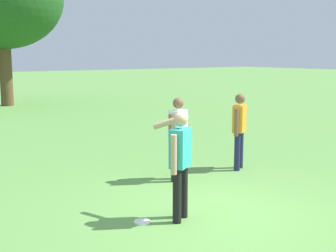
{
  "coord_description": "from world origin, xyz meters",
  "views": [
    {
      "loc": [
        -4.54,
        -5.27,
        2.48
      ],
      "look_at": [
        0.88,
        2.48,
        1.0
      ],
      "focal_mm": 49.4,
      "sensor_mm": 36.0,
      "label": 1
    }
  ],
  "objects_px": {
    "person_bystander": "(178,133)",
    "frisbee": "(142,222)",
    "person_thrower": "(239,126)",
    "person_catcher": "(180,158)"
  },
  "relations": [
    {
      "from": "person_thrower",
      "to": "person_bystander",
      "type": "bearing_deg",
      "value": 178.48
    },
    {
      "from": "person_thrower",
      "to": "person_catcher",
      "type": "height_order",
      "value": "same"
    },
    {
      "from": "person_bystander",
      "to": "frisbee",
      "type": "height_order",
      "value": "person_bystander"
    },
    {
      "from": "person_thrower",
      "to": "person_catcher",
      "type": "xyz_separation_m",
      "value": [
        -2.9,
        -1.77,
        0.02
      ]
    },
    {
      "from": "person_thrower",
      "to": "person_bystander",
      "type": "relative_size",
      "value": 1.0
    },
    {
      "from": "person_thrower",
      "to": "frisbee",
      "type": "height_order",
      "value": "person_thrower"
    },
    {
      "from": "person_bystander",
      "to": "frisbee",
      "type": "xyz_separation_m",
      "value": [
        -1.83,
        -1.6,
        -0.93
      ]
    },
    {
      "from": "person_catcher",
      "to": "person_bystander",
      "type": "distance_m",
      "value": 2.22
    },
    {
      "from": "person_catcher",
      "to": "frisbee",
      "type": "bearing_deg",
      "value": 158.51
    },
    {
      "from": "person_bystander",
      "to": "person_catcher",
      "type": "bearing_deg",
      "value": -125.56
    }
  ]
}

